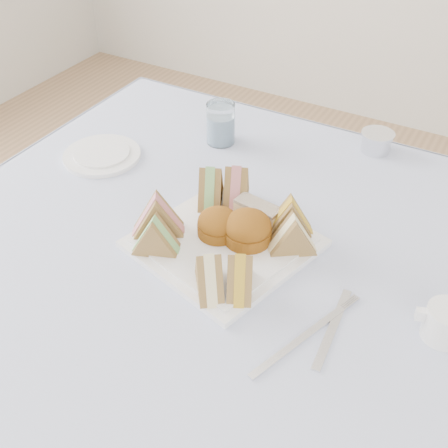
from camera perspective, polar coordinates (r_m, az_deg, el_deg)
The scene contains 20 objects.
table at distance 1.26m, azimuth -1.52°, elevation -15.31°, with size 0.90×0.90×0.74m, color brown.
tablecloth at distance 0.98m, azimuth -1.88°, elevation -2.49°, with size 1.02×1.02×0.01m, color silver.
serving_plate at distance 0.98m, azimuth 0.00°, elevation -2.01°, with size 0.27×0.27×0.01m, color white.
sandwich_fl_a at distance 0.97m, azimuth -6.77°, elevation 0.97°, with size 0.09×0.04×0.08m, color olive, non-canonical shape.
sandwich_fl_b at distance 0.94m, azimuth -7.00°, elevation -1.06°, with size 0.08×0.04×0.07m, color olive, non-canonical shape.
sandwich_fr_a at distance 0.86m, azimuth 1.64°, elevation -4.87°, with size 0.08×0.04×0.07m, color olive, non-canonical shape.
sandwich_fr_b at distance 0.86m, azimuth -1.53°, elevation -4.88°, with size 0.08×0.04×0.07m, color olive, non-canonical shape.
sandwich_bl_a at distance 1.04m, azimuth -1.36°, elevation 4.01°, with size 0.09×0.04×0.08m, color olive, non-canonical shape.
sandwich_bl_b at distance 1.04m, azimuth 1.27°, elevation 4.06°, with size 0.09×0.04×0.08m, color olive, non-canonical shape.
sandwich_br_a at distance 0.94m, azimuth 7.01°, elevation -0.95°, with size 0.08×0.04×0.07m, color olive, non-canonical shape.
sandwich_br_b at distance 0.97m, azimuth 6.73°, elevation 0.85°, with size 0.08×0.04×0.07m, color olive, non-canonical shape.
scone_left at distance 0.97m, azimuth -0.60°, elevation 0.00°, with size 0.07×0.07×0.05m, color #9D5E12.
scone_right at distance 0.95m, azimuth 2.42°, elevation -0.47°, with size 0.08×0.08×0.06m, color #9D5E12.
pastry_slice at distance 1.00m, azimuth 3.44°, elevation 1.14°, with size 0.08×0.03×0.04m, color beige.
side_plate at distance 1.24m, azimuth -12.29°, elevation 6.83°, with size 0.17×0.17×0.01m, color white.
water_glass at distance 1.24m, azimuth -0.34°, elevation 10.19°, with size 0.06×0.06×0.09m, color white.
tea_strainer at distance 1.27m, azimuth 15.23°, elevation 7.98°, with size 0.07×0.07×0.04m, color silver.
knife at distance 0.86m, azimuth 10.97°, elevation -10.35°, with size 0.01×0.17×0.00m, color silver.
fork at distance 0.84m, azimuth 7.64°, elevation -11.69°, with size 0.01×0.20×0.00m, color silver.
creamer_jug at distance 0.88m, azimuth 21.57°, elevation -9.35°, with size 0.06×0.06×0.05m, color white.
Camera 1 is at (0.39, -0.62, 1.39)m, focal length 45.00 mm.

